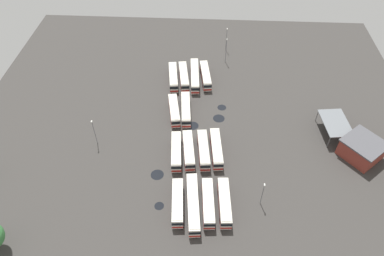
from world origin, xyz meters
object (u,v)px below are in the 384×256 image
bus_row3_slot0 (205,76)px  bus_row0_slot1 (208,203)px  lamp_post_near_entrance (226,38)px  lamp_post_mid_lot (226,50)px  bus_row1_slot2 (189,150)px  bus_row3_slot1 (195,76)px  bus_row2_slot3 (174,110)px  depot_building (362,149)px  bus_row1_slot1 (203,150)px  bus_row0_slot0 (224,203)px  maintenance_shelter (336,123)px  bus_row0_slot3 (178,203)px  bus_row1_slot3 (176,151)px  lamp_post_by_building (94,131)px  bus_row2_slot2 (186,109)px  bus_row1_slot0 (216,149)px  lamp_post_far_corner (263,193)px  bus_row0_slot2 (193,204)px  bus_row3_slot3 (173,77)px  bus_row3_slot2 (184,76)px

bus_row3_slot0 → bus_row0_slot1: bearing=-177.7°
lamp_post_near_entrance → lamp_post_mid_lot: (-7.34, 0.21, 0.21)m
bus_row1_slot2 → bus_row3_slot0: size_ratio=0.94×
bus_row3_slot1 → bus_row3_slot0: bearing=-84.6°
bus_row2_slot3 → lamp_post_near_entrance: bearing=-23.5°
depot_building → lamp_post_near_entrance: lamp_post_near_entrance is taller
depot_building → bus_row3_slot1: bearing=56.3°
bus_row1_slot1 → depot_building: size_ratio=0.93×
bus_row0_slot0 → maintenance_shelter: 38.89m
bus_row0_slot3 → bus_row1_slot3: (15.17, 1.59, 0.00)m
bus_row0_slot0 → bus_row1_slot1: same height
bus_row0_slot1 → lamp_post_by_building: lamp_post_by_building is taller
bus_row2_slot2 → bus_row0_slot1: bearing=-167.1°
bus_row0_slot1 → bus_row1_slot0: size_ratio=0.97×
bus_row0_slot0 → lamp_post_far_corner: size_ratio=1.63×
bus_row1_slot2 → bus_row3_slot0: (31.56, -3.41, 0.00)m
bus_row2_slot3 → depot_building: size_ratio=0.91×
bus_row0_slot1 → bus_row1_slot0: bearing=-6.0°
bus_row0_slot1 → bus_row1_slot3: 17.11m
bus_row0_slot0 → bus_row2_slot2: (30.54, 10.70, 0.00)m
bus_row0_slot2 → bus_row3_slot3: size_ratio=1.21×
bus_row0_slot0 → bus_row1_slot2: (15.14, 8.97, -0.00)m
bus_row0_slot2 → depot_building: (18.05, -41.81, 0.76)m
bus_row2_slot3 → bus_row3_slot3: bearing=6.1°
bus_row0_slot3 → bus_row1_slot2: bearing=-5.4°
bus_row2_slot3 → bus_row3_slot0: (16.82, -8.43, 0.00)m
bus_row1_slot3 → lamp_post_far_corner: 24.33m
bus_row0_slot0 → bus_row2_slot3: 32.99m
bus_row3_slot0 → maintenance_shelter: 41.40m
bus_row0_slot2 → bus_row3_slot2: bearing=6.6°
bus_row0_slot3 → bus_row2_slot3: same height
bus_row0_slot0 → lamp_post_mid_lot: lamp_post_mid_lot is taller
bus_row3_slot0 → lamp_post_far_corner: lamp_post_far_corner is taller
depot_building → bus_row3_slot2: bearing=58.8°
bus_row3_slot2 → lamp_post_far_corner: lamp_post_far_corner is taller
bus_row0_slot3 → depot_building: depot_building is taller
bus_row1_slot2 → maintenance_shelter: maintenance_shelter is taller
bus_row3_slot1 → depot_building: bearing=-123.7°
bus_row0_slot1 → bus_row2_slot2: 31.65m
bus_row2_slot2 → bus_row3_slot1: (15.84, -1.79, 0.00)m
bus_row3_slot0 → bus_row3_slot2: same height
bus_row3_slot1 → lamp_post_far_corner: 48.17m
bus_row1_slot2 → bus_row0_slot0: bearing=-149.4°
lamp_post_by_building → lamp_post_mid_lot: (39.35, -34.35, 0.28)m
bus_row1_slot1 → bus_row3_slot1: bearing=6.9°
maintenance_shelter → lamp_post_by_building: lamp_post_by_building is taller
bus_row2_slot3 → lamp_post_far_corner: lamp_post_far_corner is taller
bus_row1_slot2 → lamp_post_mid_lot: lamp_post_mid_lot is taller
bus_row2_slot2 → lamp_post_mid_lot: lamp_post_mid_lot is taller
bus_row1_slot0 → lamp_post_mid_lot: (41.20, -2.85, 2.99)m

